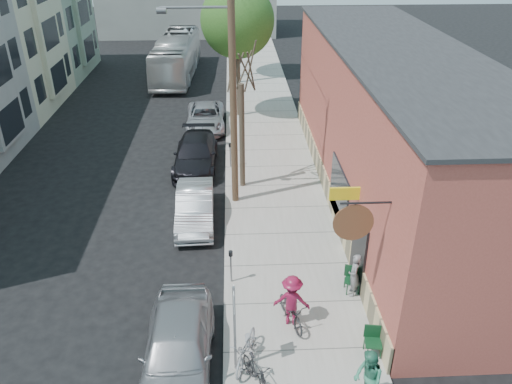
{
  "coord_description": "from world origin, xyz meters",
  "views": [
    {
      "loc": [
        2.44,
        -14.21,
        11.0
      ],
      "look_at": [
        3.26,
        2.94,
        1.5
      ],
      "focal_mm": 35.0,
      "sensor_mm": 36.0,
      "label": 1
    }
  ],
  "objects_px": {
    "patio_chair_a": "(352,280)",
    "patron_green": "(368,379)",
    "tree_bare": "(242,137)",
    "cyclist": "(292,300)",
    "tree_leafy_mid": "(237,21)",
    "car_3": "(205,117)",
    "sign_post": "(235,321)",
    "utility_pole_near": "(231,82)",
    "patio_chair_b": "(373,342)",
    "parked_bike_b": "(246,348)",
    "patron_grey": "(354,275)",
    "bus": "(176,56)",
    "car_2": "(196,154)",
    "car_0": "(178,348)",
    "parking_meter_near": "(231,261)",
    "car_1": "(195,207)",
    "parked_bike_a": "(256,373)",
    "parking_meter_far": "(230,151)"
  },
  "relations": [
    {
      "from": "patio_chair_b",
      "to": "patron_grey",
      "type": "distance_m",
      "value": 2.59
    },
    {
      "from": "patron_grey",
      "to": "car_3",
      "type": "bearing_deg",
      "value": -150.03
    },
    {
      "from": "parked_bike_b",
      "to": "parking_meter_near",
      "type": "bearing_deg",
      "value": 114.18
    },
    {
      "from": "tree_leafy_mid",
      "to": "car_3",
      "type": "relative_size",
      "value": 1.65
    },
    {
      "from": "tree_bare",
      "to": "cyclist",
      "type": "distance_m",
      "value": 9.17
    },
    {
      "from": "parking_meter_near",
      "to": "parked_bike_b",
      "type": "height_order",
      "value": "parking_meter_near"
    },
    {
      "from": "parking_meter_near",
      "to": "parked_bike_a",
      "type": "xyz_separation_m",
      "value": [
        0.64,
        -4.34,
        -0.37
      ]
    },
    {
      "from": "parked_bike_b",
      "to": "car_3",
      "type": "relative_size",
      "value": 0.37
    },
    {
      "from": "bus",
      "to": "patron_green",
      "type": "bearing_deg",
      "value": -73.95
    },
    {
      "from": "sign_post",
      "to": "car_2",
      "type": "xyz_separation_m",
      "value": [
        -1.82,
        12.89,
        -1.11
      ]
    },
    {
      "from": "patron_grey",
      "to": "bus",
      "type": "relative_size",
      "value": 0.14
    },
    {
      "from": "parking_meter_far",
      "to": "car_1",
      "type": "relative_size",
      "value": 0.29
    },
    {
      "from": "sign_post",
      "to": "patio_chair_b",
      "type": "distance_m",
      "value": 4.06
    },
    {
      "from": "parking_meter_far",
      "to": "tree_leafy_mid",
      "type": "bearing_deg",
      "value": 85.74
    },
    {
      "from": "patio_chair_b",
      "to": "parked_bike_b",
      "type": "distance_m",
      "value": 3.55
    },
    {
      "from": "tree_bare",
      "to": "car_1",
      "type": "height_order",
      "value": "tree_bare"
    },
    {
      "from": "parking_meter_near",
      "to": "car_1",
      "type": "xyz_separation_m",
      "value": [
        -1.45,
        4.11,
        -0.29
      ]
    },
    {
      "from": "car_0",
      "to": "car_3",
      "type": "relative_size",
      "value": 1.0
    },
    {
      "from": "sign_post",
      "to": "utility_pole_near",
      "type": "relative_size",
      "value": 0.28
    },
    {
      "from": "parking_meter_near",
      "to": "cyclist",
      "type": "relative_size",
      "value": 0.73
    },
    {
      "from": "utility_pole_near",
      "to": "car_1",
      "type": "height_order",
      "value": "utility_pole_near"
    },
    {
      "from": "sign_post",
      "to": "tree_bare",
      "type": "bearing_deg",
      "value": 87.57
    },
    {
      "from": "tree_leafy_mid",
      "to": "parking_meter_near",
      "type": "bearing_deg",
      "value": -91.94
    },
    {
      "from": "patron_green",
      "to": "patio_chair_a",
      "type": "bearing_deg",
      "value": 163.35
    },
    {
      "from": "parked_bike_a",
      "to": "car_1",
      "type": "bearing_deg",
      "value": 78.89
    },
    {
      "from": "car_0",
      "to": "patron_grey",
      "type": "bearing_deg",
      "value": 26.9
    },
    {
      "from": "parked_bike_a",
      "to": "car_2",
      "type": "height_order",
      "value": "car_2"
    },
    {
      "from": "cyclist",
      "to": "parked_bike_a",
      "type": "height_order",
      "value": "cyclist"
    },
    {
      "from": "tree_leafy_mid",
      "to": "car_1",
      "type": "relative_size",
      "value": 1.85
    },
    {
      "from": "patron_green",
      "to": "patio_chair_b",
      "type": "bearing_deg",
      "value": 150.74
    },
    {
      "from": "parked_bike_a",
      "to": "car_3",
      "type": "distance_m",
      "value": 19.0
    },
    {
      "from": "utility_pole_near",
      "to": "parked_bike_a",
      "type": "bearing_deg",
      "value": -87.14
    },
    {
      "from": "patron_green",
      "to": "car_2",
      "type": "xyz_separation_m",
      "value": [
        -5.09,
        14.17,
        -0.27
      ]
    },
    {
      "from": "patio_chair_b",
      "to": "car_2",
      "type": "height_order",
      "value": "car_2"
    },
    {
      "from": "parking_meter_near",
      "to": "cyclist",
      "type": "distance_m",
      "value": 2.71
    },
    {
      "from": "parking_meter_near",
      "to": "tree_leafy_mid",
      "type": "xyz_separation_m",
      "value": [
        0.55,
        16.26,
        4.81
      ]
    },
    {
      "from": "parking_meter_near",
      "to": "patron_grey",
      "type": "distance_m",
      "value": 4.04
    },
    {
      "from": "bus",
      "to": "tree_bare",
      "type": "bearing_deg",
      "value": -73.73
    },
    {
      "from": "patio_chair_a",
      "to": "patron_green",
      "type": "relative_size",
      "value": 0.52
    },
    {
      "from": "sign_post",
      "to": "parked_bike_b",
      "type": "xyz_separation_m",
      "value": [
        0.3,
        0.21,
        -1.22
      ]
    },
    {
      "from": "patio_chair_b",
      "to": "parked_bike_a",
      "type": "distance_m",
      "value": 3.44
    },
    {
      "from": "patron_grey",
      "to": "car_2",
      "type": "bearing_deg",
      "value": -139.94
    },
    {
      "from": "patio_chair_b",
      "to": "patron_grey",
      "type": "relative_size",
      "value": 0.57
    },
    {
      "from": "parking_meter_near",
      "to": "parking_meter_far",
      "type": "relative_size",
      "value": 1.0
    },
    {
      "from": "car_2",
      "to": "patio_chair_a",
      "type": "bearing_deg",
      "value": -58.86
    },
    {
      "from": "parking_meter_far",
      "to": "car_0",
      "type": "relative_size",
      "value": 0.26
    },
    {
      "from": "parked_bike_a",
      "to": "car_2",
      "type": "relative_size",
      "value": 0.31
    },
    {
      "from": "utility_pole_near",
      "to": "patio_chair_b",
      "type": "bearing_deg",
      "value": -66.98
    },
    {
      "from": "utility_pole_near",
      "to": "car_2",
      "type": "height_order",
      "value": "utility_pole_near"
    },
    {
      "from": "tree_leafy_mid",
      "to": "car_0",
      "type": "distance_m",
      "value": 20.54
    }
  ]
}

